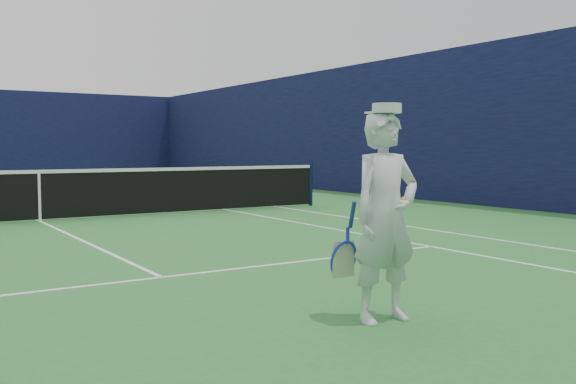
{
  "coord_description": "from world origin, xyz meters",
  "views": [
    {
      "loc": [
        -2.58,
        -13.06,
        1.44
      ],
      "look_at": [
        0.92,
        -7.57,
        0.99
      ],
      "focal_mm": 40.0,
      "sensor_mm": 36.0,
      "label": 1
    }
  ],
  "objects": [
    {
      "name": "ground",
      "position": [
        0.0,
        0.0,
        0.0
      ],
      "size": [
        80.0,
        80.0,
        0.0
      ],
      "primitive_type": "plane",
      "color": "#2A702F",
      "rests_on": "ground"
    },
    {
      "name": "court_markings",
      "position": [
        0.0,
        0.0,
        0.0
      ],
      "size": [
        11.03,
        23.83,
        0.01
      ],
      "color": "white",
      "rests_on": "ground"
    },
    {
      "name": "windscreen_fence",
      "position": [
        0.0,
        0.0,
        2.0
      ],
      "size": [
        20.12,
        36.12,
        4.0
      ],
      "color": "#0E1135",
      "rests_on": "ground"
    },
    {
      "name": "tennis_net",
      "position": [
        0.0,
        0.0,
        0.55
      ],
      "size": [
        12.88,
        0.09,
        1.07
      ],
      "color": "#141E4C",
      "rests_on": "ground"
    },
    {
      "name": "tennis_player",
      "position": [
        0.92,
        -9.06,
        0.88
      ],
      "size": [
        0.76,
        0.48,
        1.8
      ],
      "rotation": [
        0.0,
        0.0,
        -0.04
      ],
      "color": "white",
      "rests_on": "ground"
    }
  ]
}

